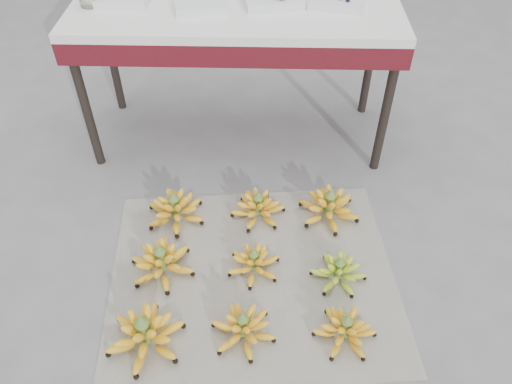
{
  "coord_description": "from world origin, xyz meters",
  "views": [
    {
      "loc": [
        0.11,
        -1.38,
        1.81
      ],
      "look_at": [
        0.07,
        0.2,
        0.29
      ],
      "focal_mm": 35.0,
      "sensor_mm": 36.0,
      "label": 1
    }
  ],
  "objects_px": {
    "bunch_front_center": "(243,328)",
    "bunch_back_right": "(329,207)",
    "bunch_front_left": "(145,334)",
    "vendor_table": "(236,24)",
    "bunch_mid_center": "(254,263)",
    "newspaper_mat": "(253,276)",
    "bunch_back_left": "(175,210)",
    "tray_far_right": "(336,1)",
    "bunch_mid_left": "(162,262)",
    "bunch_front_right": "(345,330)",
    "bunch_back_center": "(258,207)",
    "bunch_mid_right": "(339,271)",
    "tray_left": "(200,5)"
  },
  "relations": [
    {
      "from": "bunch_front_center",
      "to": "bunch_mid_right",
      "type": "bearing_deg",
      "value": 52.05
    },
    {
      "from": "bunch_mid_right",
      "to": "bunch_front_right",
      "type": "bearing_deg",
      "value": -84.54
    },
    {
      "from": "bunch_mid_center",
      "to": "bunch_mid_right",
      "type": "height_order",
      "value": "bunch_mid_right"
    },
    {
      "from": "bunch_front_left",
      "to": "vendor_table",
      "type": "relative_size",
      "value": 0.22
    },
    {
      "from": "newspaper_mat",
      "to": "bunch_mid_right",
      "type": "height_order",
      "value": "bunch_mid_right"
    },
    {
      "from": "bunch_front_center",
      "to": "bunch_mid_center",
      "type": "relative_size",
      "value": 1.26
    },
    {
      "from": "bunch_front_center",
      "to": "bunch_back_right",
      "type": "bearing_deg",
      "value": 76.11
    },
    {
      "from": "bunch_mid_left",
      "to": "bunch_back_left",
      "type": "height_order",
      "value": "same"
    },
    {
      "from": "bunch_back_right",
      "to": "tray_left",
      "type": "bearing_deg",
      "value": 123.16
    },
    {
      "from": "bunch_front_center",
      "to": "newspaper_mat",
      "type": "bearing_deg",
      "value": 100.57
    },
    {
      "from": "newspaper_mat",
      "to": "bunch_front_center",
      "type": "relative_size",
      "value": 3.93
    },
    {
      "from": "bunch_front_right",
      "to": "bunch_back_center",
      "type": "xyz_separation_m",
      "value": [
        -0.36,
        0.66,
        0.0
      ]
    },
    {
      "from": "newspaper_mat",
      "to": "bunch_front_center",
      "type": "distance_m",
      "value": 0.3
    },
    {
      "from": "bunch_back_left",
      "to": "tray_far_right",
      "type": "height_order",
      "value": "tray_far_right"
    },
    {
      "from": "bunch_front_left",
      "to": "bunch_front_center",
      "type": "distance_m",
      "value": 0.38
    },
    {
      "from": "tray_far_right",
      "to": "bunch_back_left",
      "type": "bearing_deg",
      "value": -136.85
    },
    {
      "from": "bunch_front_center",
      "to": "bunch_mid_center",
      "type": "bearing_deg",
      "value": 100.57
    },
    {
      "from": "bunch_front_center",
      "to": "bunch_mid_center",
      "type": "xyz_separation_m",
      "value": [
        0.03,
        0.33,
        -0.0
      ]
    },
    {
      "from": "bunch_front_center",
      "to": "tray_left",
      "type": "height_order",
      "value": "tray_left"
    },
    {
      "from": "bunch_back_left",
      "to": "bunch_mid_left",
      "type": "bearing_deg",
      "value": -71.0
    },
    {
      "from": "newspaper_mat",
      "to": "bunch_mid_right",
      "type": "relative_size",
      "value": 4.8
    },
    {
      "from": "bunch_mid_left",
      "to": "vendor_table",
      "type": "relative_size",
      "value": 0.23
    },
    {
      "from": "bunch_front_center",
      "to": "bunch_mid_left",
      "type": "distance_m",
      "value": 0.49
    },
    {
      "from": "newspaper_mat",
      "to": "vendor_table",
      "type": "bearing_deg",
      "value": 96.36
    },
    {
      "from": "newspaper_mat",
      "to": "bunch_back_left",
      "type": "bearing_deg",
      "value": 138.93
    },
    {
      "from": "newspaper_mat",
      "to": "bunch_mid_right",
      "type": "xyz_separation_m",
      "value": [
        0.37,
        -0.01,
        0.05
      ]
    },
    {
      "from": "bunch_back_center",
      "to": "bunch_mid_left",
      "type": "bearing_deg",
      "value": -123.35
    },
    {
      "from": "bunch_front_left",
      "to": "bunch_mid_center",
      "type": "height_order",
      "value": "bunch_front_left"
    },
    {
      "from": "bunch_mid_right",
      "to": "tray_left",
      "type": "height_order",
      "value": "tray_left"
    },
    {
      "from": "newspaper_mat",
      "to": "vendor_table",
      "type": "height_order",
      "value": "vendor_table"
    },
    {
      "from": "newspaper_mat",
      "to": "bunch_back_left",
      "type": "xyz_separation_m",
      "value": [
        -0.39,
        0.34,
        0.06
      ]
    },
    {
      "from": "newspaper_mat",
      "to": "bunch_back_left",
      "type": "relative_size",
      "value": 3.38
    },
    {
      "from": "bunch_front_right",
      "to": "vendor_table",
      "type": "height_order",
      "value": "vendor_table"
    },
    {
      "from": "bunch_back_left",
      "to": "bunch_front_left",
      "type": "bearing_deg",
      "value": -70.35
    },
    {
      "from": "bunch_front_left",
      "to": "vendor_table",
      "type": "xyz_separation_m",
      "value": [
        0.29,
        1.37,
        0.62
      ]
    },
    {
      "from": "bunch_back_center",
      "to": "tray_far_right",
      "type": "bearing_deg",
      "value": 78.52
    },
    {
      "from": "newspaper_mat",
      "to": "bunch_front_left",
      "type": "relative_size",
      "value": 3.49
    },
    {
      "from": "bunch_front_center",
      "to": "bunch_back_right",
      "type": "xyz_separation_m",
      "value": [
        0.39,
        0.67,
        0.01
      ]
    },
    {
      "from": "newspaper_mat",
      "to": "bunch_mid_left",
      "type": "bearing_deg",
      "value": 177.75
    },
    {
      "from": "bunch_back_left",
      "to": "vendor_table",
      "type": "relative_size",
      "value": 0.23
    },
    {
      "from": "bunch_front_center",
      "to": "bunch_mid_center",
      "type": "distance_m",
      "value": 0.33
    },
    {
      "from": "bunch_mid_right",
      "to": "bunch_back_left",
      "type": "bearing_deg",
      "value": 161.3
    },
    {
      "from": "bunch_front_right",
      "to": "bunch_back_center",
      "type": "distance_m",
      "value": 0.75
    },
    {
      "from": "bunch_front_right",
      "to": "bunch_back_center",
      "type": "bearing_deg",
      "value": 138.93
    },
    {
      "from": "bunch_back_right",
      "to": "bunch_front_left",
      "type": "bearing_deg",
      "value": -149.78
    },
    {
      "from": "newspaper_mat",
      "to": "bunch_mid_left",
      "type": "height_order",
      "value": "bunch_mid_left"
    },
    {
      "from": "bunch_front_left",
      "to": "bunch_mid_left",
      "type": "relative_size",
      "value": 0.96
    },
    {
      "from": "bunch_mid_right",
      "to": "vendor_table",
      "type": "height_order",
      "value": "vendor_table"
    },
    {
      "from": "bunch_front_center",
      "to": "bunch_mid_left",
      "type": "bearing_deg",
      "value": 156.23
    },
    {
      "from": "bunch_mid_right",
      "to": "tray_left",
      "type": "distance_m",
      "value": 1.41
    }
  ]
}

